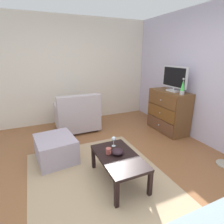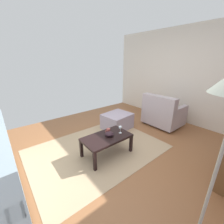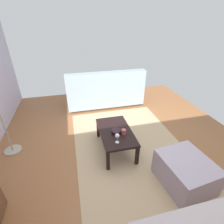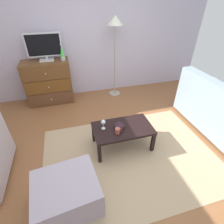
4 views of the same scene
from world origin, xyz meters
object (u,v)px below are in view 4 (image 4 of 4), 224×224
at_px(dresser, 49,82).
at_px(standing_lamp, 115,29).
at_px(coffee_table, 123,130).
at_px(ottoman, 67,194).
at_px(tv, 44,47).
at_px(bowl_decorative, 119,126).
at_px(wine_glass, 103,122).
at_px(lava_lamp, 62,53).
at_px(mug, 118,131).

relative_size(dresser, standing_lamp, 0.55).
height_order(coffee_table, ottoman, ottoman).
height_order(dresser, tv, tv).
relative_size(bowl_decorative, ottoman, 0.24).
distance_m(dresser, wine_glass, 1.94).
distance_m(bowl_decorative, ottoman, 1.15).
height_order(tv, lava_lamp, tv).
bearing_deg(bowl_decorative, mug, -118.19).
bearing_deg(tv, ottoman, -86.69).
distance_m(wine_glass, ottoman, 1.05).
height_order(mug, bowl_decorative, mug).
xyz_separation_m(wine_glass, mug, (0.18, -0.16, -0.07)).
distance_m(wine_glass, bowl_decorative, 0.25).
height_order(dresser, mug, dresser).
height_order(tv, standing_lamp, standing_lamp).
height_order(ottoman, standing_lamp, standing_lamp).
xyz_separation_m(dresser, standing_lamp, (1.50, -0.05, 1.02)).
distance_m(tv, coffee_table, 2.29).
bearing_deg(dresser, tv, 21.29).
distance_m(lava_lamp, wine_glass, 1.86).
bearing_deg(ottoman, dresser, 94.72).
height_order(wine_glass, ottoman, wine_glass).
bearing_deg(coffee_table, mug, -138.10).
relative_size(tv, coffee_table, 0.75).
bearing_deg(standing_lamp, coffee_table, -102.35).
bearing_deg(lava_lamp, ottoman, -93.95).
height_order(wine_glass, mug, wine_glass).
height_order(coffee_table, bowl_decorative, bowl_decorative).
bearing_deg(tv, coffee_table, -60.02).
relative_size(wine_glass, ottoman, 0.22).
bearing_deg(wine_glass, bowl_decorative, -11.40).
xyz_separation_m(tv, mug, (0.94, -1.93, -0.80)).
bearing_deg(ottoman, coffee_table, 39.13).
relative_size(dresser, mug, 8.47).
xyz_separation_m(wine_glass, bowl_decorative, (0.24, -0.05, -0.08)).
xyz_separation_m(mug, bowl_decorative, (0.06, 0.11, -0.00)).
xyz_separation_m(coffee_table, bowl_decorative, (-0.06, 0.01, 0.09)).
xyz_separation_m(ottoman, standing_lamp, (1.29, 2.50, 1.29)).
distance_m(coffee_table, ottoman, 1.18).
bearing_deg(tv, mug, -64.04).
bearing_deg(ottoman, wine_glass, 52.26).
bearing_deg(coffee_table, bowl_decorative, 172.02).
height_order(bowl_decorative, ottoman, bowl_decorative).
bearing_deg(coffee_table, wine_glass, 169.25).
xyz_separation_m(lava_lamp, ottoman, (-0.17, -2.50, -0.89)).
relative_size(dresser, coffee_table, 1.06).
relative_size(dresser, ottoman, 1.38).
relative_size(lava_lamp, coffee_table, 0.36).
bearing_deg(bowl_decorative, tv, 118.77).
relative_size(tv, bowl_decorative, 4.03).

